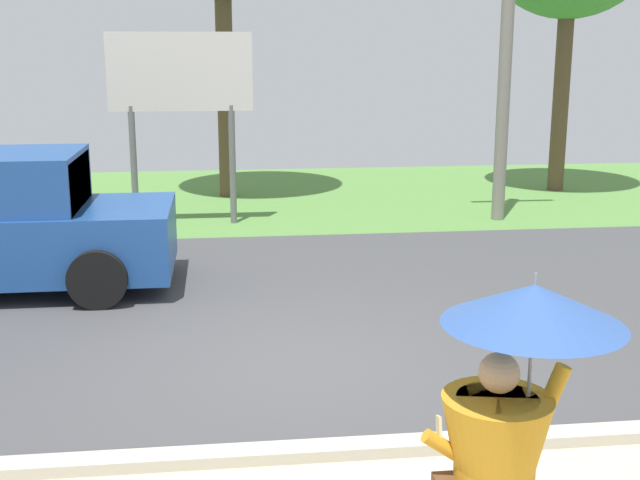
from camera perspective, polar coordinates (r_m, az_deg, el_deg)
name	(u,v)px	position (r m, az deg, el deg)	size (l,w,h in m)	color
ground_plane	(280,289)	(11.57, -2.77, -3.38)	(40.00, 22.00, 0.20)	#424244
monk_pedestrian	(501,459)	(4.73, 12.40, -14.56)	(1.06, 0.97, 2.13)	orange
utility_pole	(508,8)	(15.94, 12.85, 15.32)	(1.80, 0.24, 7.48)	gray
roadside_billboard	(181,86)	(15.35, -9.61, 10.44)	(2.60, 0.12, 3.50)	slate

